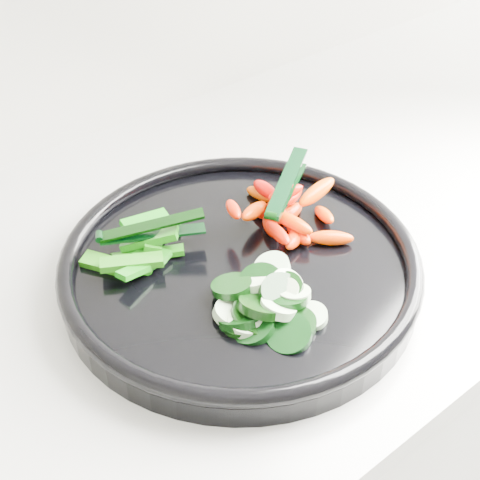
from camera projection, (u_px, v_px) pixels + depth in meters
counter at (207, 479)px, 1.04m from camera, size 2.02×0.62×0.93m
veggie_tray at (240, 266)px, 0.70m from camera, size 0.44×0.44×0.04m
cucumber_pile at (264, 306)px, 0.63m from camera, size 0.11×0.13×0.04m
carrot_pile at (287, 213)px, 0.73m from camera, size 0.13×0.15×0.05m
pepper_pile at (142, 249)px, 0.70m from camera, size 0.12×0.09×0.04m
tong_carrot at (286, 187)px, 0.71m from camera, size 0.10×0.07×0.02m
tong_pepper at (149, 230)px, 0.69m from camera, size 0.11×0.07×0.02m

